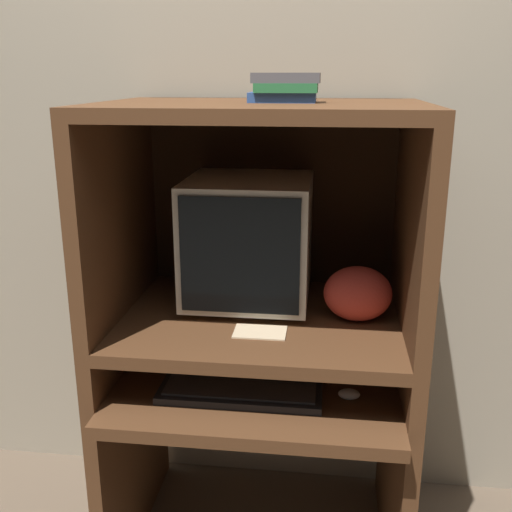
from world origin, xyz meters
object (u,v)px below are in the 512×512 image
at_px(mouse, 349,394).
at_px(book_stack, 285,88).
at_px(crt_monitor, 249,239).
at_px(keyboard, 241,390).
at_px(snack_bag, 358,294).

bearing_deg(mouse, book_stack, 141.28).
xyz_separation_m(crt_monitor, keyboard, (0.01, -0.28, -0.35)).
relative_size(keyboard, snack_bag, 2.30).
xyz_separation_m(mouse, book_stack, (-0.20, 0.16, 0.79)).
bearing_deg(mouse, crt_monitor, 139.35).
height_order(keyboard, book_stack, book_stack).
height_order(keyboard, mouse, same).
distance_m(keyboard, mouse, 0.29).
height_order(mouse, book_stack, book_stack).
xyz_separation_m(keyboard, book_stack, (0.10, 0.17, 0.79)).
bearing_deg(mouse, snack_bag, 83.54).
bearing_deg(snack_bag, keyboard, -151.26).
height_order(crt_monitor, keyboard, crt_monitor).
distance_m(keyboard, book_stack, 0.81).
bearing_deg(mouse, keyboard, -177.35).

